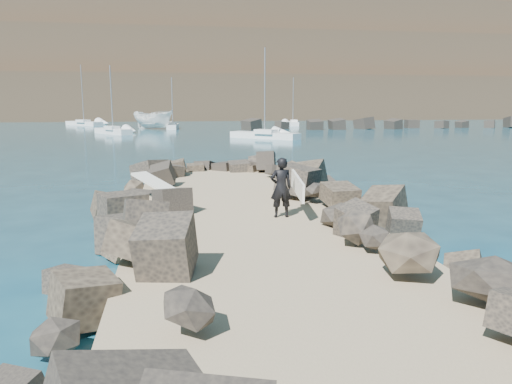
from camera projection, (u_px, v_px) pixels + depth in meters
ground at (250, 241)px, 13.11m from camera, size 800.00×800.00×0.00m
jetty at (263, 253)px, 11.12m from camera, size 6.00×26.00×0.60m
riprap_left at (131, 244)px, 11.09m from camera, size 2.60×22.00×1.00m
riprap_right at (378, 233)px, 12.05m from camera, size 2.60×22.00×1.00m
breakwater_secondary at (430, 124)px, 72.15m from camera, size 52.00×4.00×1.20m
headland at (205, 66)px, 167.27m from camera, size 360.00×140.00×32.00m
surfboard_resting at (158, 188)px, 15.24m from camera, size 1.70×2.12×0.07m
boat_imported at (153, 120)px, 69.87m from camera, size 6.93×6.53×2.68m
surfer_with_board at (283, 187)px, 13.14m from camera, size 0.87×1.97×1.59m
sailboat_f at (352, 118)px, 112.72m from camera, size 4.05×5.22×6.77m
sailboat_e at (84, 123)px, 81.88m from camera, size 6.79×7.49×9.88m
sailboat_a at (113, 131)px, 58.93m from camera, size 4.92×6.35×8.07m
sailboat_b at (173, 126)px, 70.97m from camera, size 1.80×6.07×7.33m
sailboat_d at (293, 123)px, 81.61m from camera, size 2.39×6.59×7.85m
sailboat_c at (265, 135)px, 51.36m from camera, size 6.72×6.62×9.26m
headland_buildings at (228, 6)px, 157.66m from camera, size 137.50×30.50×5.00m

